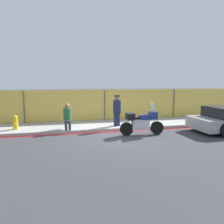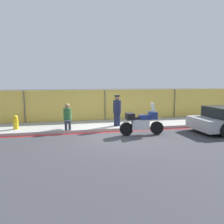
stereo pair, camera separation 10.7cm
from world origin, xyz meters
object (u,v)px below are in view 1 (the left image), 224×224
motorcycle (142,122)px  officer_standing (117,110)px  person_seated_on_curb (67,115)px  fire_hydrant (15,122)px

motorcycle → officer_standing: bearing=119.1°
officer_standing → person_seated_on_curb: (-2.61, -0.21, -0.13)m
person_seated_on_curb → fire_hydrant: size_ratio=1.81×
motorcycle → officer_standing: officer_standing is taller
officer_standing → fire_hydrant: 5.18m
motorcycle → officer_standing: (-0.80, 1.62, 0.37)m
person_seated_on_curb → fire_hydrant: bearing=169.5°
motorcycle → fire_hydrant: 6.24m
motorcycle → officer_standing: size_ratio=1.30×
motorcycle → fire_hydrant: size_ratio=3.02×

